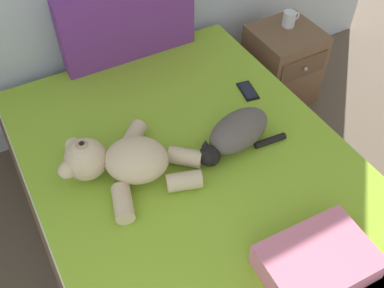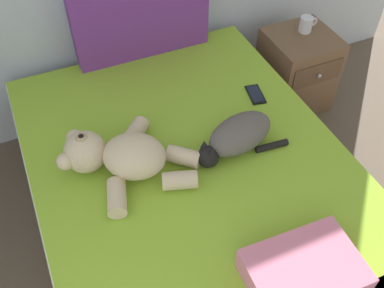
% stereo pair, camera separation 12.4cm
% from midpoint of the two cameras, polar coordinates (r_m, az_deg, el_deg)
% --- Properties ---
extents(bed, '(1.44, 2.08, 0.51)m').
position_cam_midpoint_polar(bed, '(2.15, -0.48, -8.29)').
color(bed, brown).
rests_on(bed, ground_plane).
extents(patterned_cushion, '(0.76, 0.11, 0.44)m').
position_cam_midpoint_polar(patterned_cushion, '(2.50, -9.77, 15.36)').
color(patterned_cushion, '#72338C').
rests_on(patterned_cushion, bed).
extents(cat, '(0.44, 0.27, 0.15)m').
position_cam_midpoint_polar(cat, '(2.01, 3.96, 1.35)').
color(cat, '#59514C').
rests_on(cat, bed).
extents(teddy_bear, '(0.61, 0.49, 0.20)m').
position_cam_midpoint_polar(teddy_bear, '(1.91, -10.88, -2.24)').
color(teddy_bear, beige).
rests_on(teddy_bear, bed).
extents(cell_phone, '(0.10, 0.16, 0.01)m').
position_cam_midpoint_polar(cell_phone, '(2.34, 5.73, 6.83)').
color(cell_phone, black).
rests_on(cell_phone, bed).
extents(throw_pillow, '(0.41, 0.30, 0.11)m').
position_cam_midpoint_polar(throw_pillow, '(1.69, 13.81, -14.72)').
color(throw_pillow, '#D1728C').
rests_on(throw_pillow, bed).
extents(nightstand, '(0.40, 0.42, 0.51)m').
position_cam_midpoint_polar(nightstand, '(2.98, 10.36, 10.01)').
color(nightstand, brown).
rests_on(nightstand, ground_plane).
extents(mug, '(0.12, 0.08, 0.09)m').
position_cam_midpoint_polar(mug, '(2.87, 11.27, 15.58)').
color(mug, silver).
rests_on(mug, nightstand).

